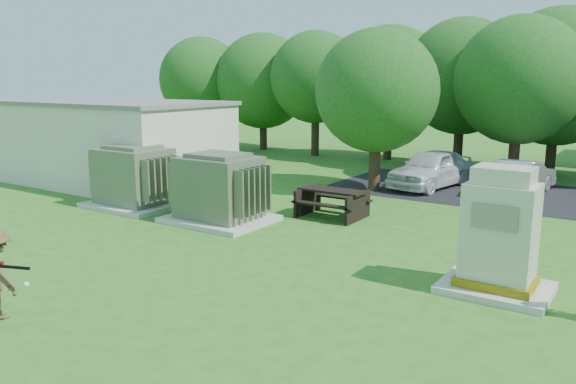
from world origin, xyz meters
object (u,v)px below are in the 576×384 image
Objects in this scene: transformer_right at (219,190)px; picnic_table at (332,200)px; car_silver_a at (520,177)px; generator_cabinet at (499,238)px; car_white at (431,168)px; transformer_left at (134,178)px.

transformer_right is 1.47× the size of picnic_table.
generator_cabinet is at bearing 109.64° from car_silver_a.
picnic_table is 6.48m from car_white.
picnic_table is (2.54, 2.36, -0.42)m from transformer_right.
transformer_left reaches higher than picnic_table.
transformer_left reaches higher than car_white.
car_silver_a is (4.06, 7.08, 0.09)m from picnic_table.
transformer_left is 6.68m from picnic_table.
car_silver_a is at bearing 60.19° from picnic_table.
transformer_left is 11.30m from car_white.
generator_cabinet is 10.85m from car_silver_a.
generator_cabinet reaches higher than car_silver_a.
picnic_table is 8.16m from car_silver_a.
transformer_right is at bearing -137.07° from picnic_table.
transformer_left and transformer_right have the same top height.
car_silver_a is (3.18, 0.66, -0.11)m from car_white.
car_silver_a is (6.60, 9.44, -0.33)m from transformer_right.
picnic_table is (-5.80, 3.62, -0.57)m from generator_cabinet.
transformer_left is 1.18× the size of generator_cabinet.
generator_cabinet reaches higher than transformer_left.
generator_cabinet is 11.18m from car_white.
transformer_right reaches higher than car_white.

